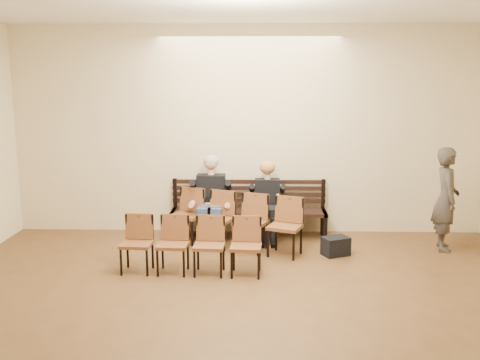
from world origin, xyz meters
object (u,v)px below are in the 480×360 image
object	(u,v)px
seated_man	(211,198)
bag	(336,246)
bench	(249,224)
laptop	(212,207)
seated_woman	(267,204)
chair_row_front	(234,221)
water_bottle	(278,209)
chair_row_back	(191,246)
passerby	(447,191)

from	to	relation	value
seated_man	bag	bearing A→B (deg)	-22.95
bench	bag	world-z (taller)	bench
laptop	bench	bearing A→B (deg)	20.88
seated_woman	chair_row_front	xyz separation A→B (m)	(-0.53, -0.53, -0.16)
seated_man	water_bottle	xyz separation A→B (m)	(1.09, -0.24, -0.13)
water_bottle	chair_row_front	xyz separation A→B (m)	(-0.69, -0.29, -0.13)
bench	chair_row_front	world-z (taller)	chair_row_front
laptop	bag	xyz separation A→B (m)	(1.91, -0.66, -0.43)
water_bottle	chair_row_back	world-z (taller)	chair_row_back
bench	passerby	size ratio (longest dim) A/B	1.41
bench	chair_row_back	world-z (taller)	chair_row_back
chair_row_front	seated_woman	bearing A→B (deg)	67.09
bench	bag	bearing A→B (deg)	-35.54
seated_woman	water_bottle	xyz separation A→B (m)	(0.16, -0.24, -0.03)
seated_woman	laptop	size ratio (longest dim) A/B	3.62
passerby	chair_row_front	world-z (taller)	passerby
laptop	chair_row_back	size ratio (longest dim) A/B	0.17
seated_woman	laptop	world-z (taller)	seated_woman
seated_man	laptop	distance (m)	0.21
seated_woman	laptop	distance (m)	0.92
laptop	water_bottle	distance (m)	1.07
seated_man	passerby	distance (m)	3.70
water_bottle	bag	xyz separation A→B (m)	(0.85, -0.58, -0.43)
water_bottle	bag	world-z (taller)	water_bottle
water_bottle	passerby	distance (m)	2.60
bench	chair_row_front	distance (m)	0.72
laptop	chair_row_back	distance (m)	1.50
seated_man	seated_woman	size ratio (longest dim) A/B	1.17
water_bottle	passerby	xyz separation A→B (m)	(2.57, -0.24, 0.35)
chair_row_front	passerby	bearing A→B (deg)	23.19
chair_row_front	chair_row_back	size ratio (longest dim) A/B	1.12
seated_man	laptop	xyz separation A→B (m)	(0.03, -0.17, -0.13)
laptop	chair_row_front	world-z (taller)	chair_row_front
seated_man	water_bottle	world-z (taller)	seated_man
bag	chair_row_front	distance (m)	1.60
water_bottle	laptop	bearing A→B (deg)	175.80
chair_row_back	laptop	bearing A→B (deg)	86.34
water_bottle	seated_woman	bearing A→B (deg)	123.24
seated_woman	passerby	xyz separation A→B (m)	(2.73, -0.48, 0.33)
bag	water_bottle	bearing A→B (deg)	145.77
bench	water_bottle	size ratio (longest dim) A/B	10.97
seated_man	chair_row_front	world-z (taller)	seated_man
seated_man	chair_row_back	xyz separation A→B (m)	(-0.14, -1.64, -0.30)
seated_man	passerby	xyz separation A→B (m)	(3.66, -0.48, 0.23)
seated_man	water_bottle	distance (m)	1.13
seated_woman	laptop	xyz separation A→B (m)	(-0.90, -0.17, -0.03)
laptop	water_bottle	world-z (taller)	laptop
bench	seated_man	xyz separation A→B (m)	(-0.62, -0.12, 0.47)
laptop	chair_row_front	xyz separation A→B (m)	(0.37, -0.36, -0.13)
bench	bag	size ratio (longest dim) A/B	6.82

